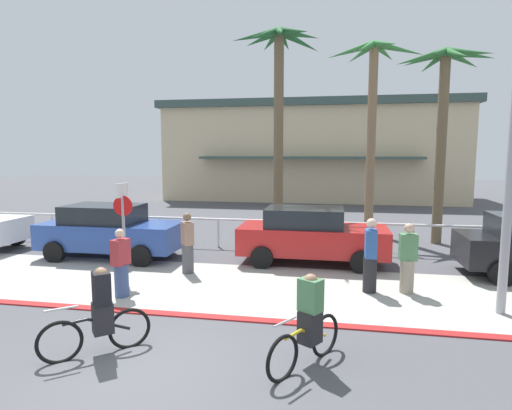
{
  "coord_description": "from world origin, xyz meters",
  "views": [
    {
      "loc": [
        2.88,
        -5.8,
        3.34
      ],
      "look_at": [
        0.72,
        6.0,
        1.85
      ],
      "focal_mm": 29.83,
      "sensor_mm": 36.0,
      "label": 1
    }
  ],
  "objects_px": {
    "pedestrian_2": "(370,258)",
    "palm_tree_1": "(373,94)",
    "cyclist_black_1": "(100,313)",
    "pedestrian_3": "(121,266)",
    "pedestrian_0": "(188,246)",
    "palm_tree_2": "(445,93)",
    "cyclist_yellow_0": "(308,323)",
    "palm_tree_0": "(279,79)",
    "car_red_2": "(311,235)",
    "stop_sign_bike_lane": "(123,217)",
    "pedestrian_1": "(408,261)",
    "car_blue_1": "(110,231)"
  },
  "relations": [
    {
      "from": "pedestrian_2",
      "to": "palm_tree_1",
      "type": "bearing_deg",
      "value": 85.87
    },
    {
      "from": "cyclist_black_1",
      "to": "pedestrian_3",
      "type": "xyz_separation_m",
      "value": [
        -1.01,
        2.64,
        0.04
      ]
    },
    {
      "from": "pedestrian_0",
      "to": "palm_tree_2",
      "type": "bearing_deg",
      "value": 35.03
    },
    {
      "from": "cyclist_yellow_0",
      "to": "pedestrian_3",
      "type": "relative_size",
      "value": 0.97
    },
    {
      "from": "palm_tree_0",
      "to": "cyclist_yellow_0",
      "type": "distance_m",
      "value": 10.98
    },
    {
      "from": "palm_tree_0",
      "to": "pedestrian_2",
      "type": "height_order",
      "value": "palm_tree_0"
    },
    {
      "from": "car_red_2",
      "to": "pedestrian_0",
      "type": "xyz_separation_m",
      "value": [
        -3.28,
        -1.74,
        -0.08
      ]
    },
    {
      "from": "car_red_2",
      "to": "pedestrian_0",
      "type": "distance_m",
      "value": 3.72
    },
    {
      "from": "stop_sign_bike_lane",
      "to": "pedestrian_2",
      "type": "distance_m",
      "value": 6.27
    },
    {
      "from": "pedestrian_1",
      "to": "pedestrian_0",
      "type": "bearing_deg",
      "value": 173.41
    },
    {
      "from": "cyclist_black_1",
      "to": "palm_tree_0",
      "type": "bearing_deg",
      "value": 79.99
    },
    {
      "from": "stop_sign_bike_lane",
      "to": "car_blue_1",
      "type": "bearing_deg",
      "value": 126.61
    },
    {
      "from": "palm_tree_1",
      "to": "car_red_2",
      "type": "bearing_deg",
      "value": -111.79
    },
    {
      "from": "car_red_2",
      "to": "pedestrian_0",
      "type": "relative_size",
      "value": 2.59
    },
    {
      "from": "palm_tree_2",
      "to": "cyclist_yellow_0",
      "type": "bearing_deg",
      "value": -112.62
    },
    {
      "from": "pedestrian_3",
      "to": "palm_tree_1",
      "type": "bearing_deg",
      "value": 55.67
    },
    {
      "from": "palm_tree_0",
      "to": "pedestrian_1",
      "type": "bearing_deg",
      "value": -55.51
    },
    {
      "from": "palm_tree_2",
      "to": "pedestrian_3",
      "type": "height_order",
      "value": "palm_tree_2"
    },
    {
      "from": "cyclist_black_1",
      "to": "pedestrian_0",
      "type": "distance_m",
      "value": 4.77
    },
    {
      "from": "car_blue_1",
      "to": "cyclist_black_1",
      "type": "relative_size",
      "value": 2.93
    },
    {
      "from": "pedestrian_1",
      "to": "cyclist_yellow_0",
      "type": "bearing_deg",
      "value": -118.53
    },
    {
      "from": "palm_tree_2",
      "to": "pedestrian_3",
      "type": "distance_m",
      "value": 12.36
    },
    {
      "from": "pedestrian_2",
      "to": "car_blue_1",
      "type": "bearing_deg",
      "value": 165.23
    },
    {
      "from": "cyclist_yellow_0",
      "to": "pedestrian_2",
      "type": "relative_size",
      "value": 0.86
    },
    {
      "from": "stop_sign_bike_lane",
      "to": "palm_tree_2",
      "type": "distance_m",
      "value": 11.73
    },
    {
      "from": "palm_tree_1",
      "to": "pedestrian_0",
      "type": "xyz_separation_m",
      "value": [
        -5.38,
        -7.0,
        -4.86
      ]
    },
    {
      "from": "pedestrian_1",
      "to": "car_blue_1",
      "type": "bearing_deg",
      "value": 167.36
    },
    {
      "from": "palm_tree_2",
      "to": "pedestrian_2",
      "type": "bearing_deg",
      "value": -115.13
    },
    {
      "from": "pedestrian_1",
      "to": "pedestrian_2",
      "type": "height_order",
      "value": "pedestrian_2"
    },
    {
      "from": "palm_tree_0",
      "to": "pedestrian_3",
      "type": "relative_size",
      "value": 4.87
    },
    {
      "from": "pedestrian_0",
      "to": "pedestrian_3",
      "type": "height_order",
      "value": "pedestrian_0"
    },
    {
      "from": "pedestrian_2",
      "to": "pedestrian_3",
      "type": "bearing_deg",
      "value": -166.51
    },
    {
      "from": "stop_sign_bike_lane",
      "to": "car_blue_1",
      "type": "xyz_separation_m",
      "value": [
        -1.66,
        2.23,
        -0.81
      ]
    },
    {
      "from": "stop_sign_bike_lane",
      "to": "pedestrian_2",
      "type": "bearing_deg",
      "value": 1.45
    },
    {
      "from": "car_blue_1",
      "to": "pedestrian_3",
      "type": "bearing_deg",
      "value": -57.46
    },
    {
      "from": "stop_sign_bike_lane",
      "to": "cyclist_yellow_0",
      "type": "bearing_deg",
      "value": -35.96
    },
    {
      "from": "stop_sign_bike_lane",
      "to": "car_red_2",
      "type": "height_order",
      "value": "stop_sign_bike_lane"
    },
    {
      "from": "palm_tree_2",
      "to": "car_red_2",
      "type": "relative_size",
      "value": 1.59
    },
    {
      "from": "car_blue_1",
      "to": "car_red_2",
      "type": "relative_size",
      "value": 1.0
    },
    {
      "from": "pedestrian_1",
      "to": "pedestrian_2",
      "type": "bearing_deg",
      "value": -172.37
    },
    {
      "from": "palm_tree_2",
      "to": "cyclist_yellow_0",
      "type": "height_order",
      "value": "palm_tree_2"
    },
    {
      "from": "palm_tree_1",
      "to": "stop_sign_bike_lane",
      "type": "bearing_deg",
      "value": -130.5
    },
    {
      "from": "cyclist_yellow_0",
      "to": "palm_tree_0",
      "type": "bearing_deg",
      "value": 100.3
    },
    {
      "from": "car_red_2",
      "to": "cyclist_yellow_0",
      "type": "height_order",
      "value": "car_red_2"
    },
    {
      "from": "palm_tree_0",
      "to": "cyclist_black_1",
      "type": "height_order",
      "value": "palm_tree_0"
    },
    {
      "from": "palm_tree_1",
      "to": "cyclist_black_1",
      "type": "distance_m",
      "value": 13.8
    },
    {
      "from": "palm_tree_1",
      "to": "pedestrian_0",
      "type": "distance_m",
      "value": 10.08
    },
    {
      "from": "car_red_2",
      "to": "pedestrian_1",
      "type": "height_order",
      "value": "pedestrian_1"
    },
    {
      "from": "stop_sign_bike_lane",
      "to": "palm_tree_2",
      "type": "xyz_separation_m",
      "value": [
        9.11,
        6.35,
        3.76
      ]
    },
    {
      "from": "palm_tree_0",
      "to": "car_blue_1",
      "type": "relative_size",
      "value": 1.78
    }
  ]
}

